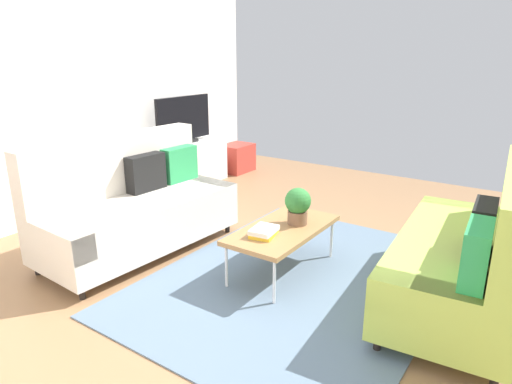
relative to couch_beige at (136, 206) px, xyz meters
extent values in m
plane|color=#936B47|center=(0.28, -1.35, -0.45)|extent=(7.68, 7.68, 0.00)
cube|color=white|center=(0.28, 1.45, 1.00)|extent=(6.40, 0.12, 2.90)
cube|color=slate|center=(0.33, -1.62, -0.44)|extent=(2.90, 2.20, 0.01)
cube|color=beige|center=(-0.02, -0.07, -0.13)|extent=(1.94, 0.93, 0.44)
cube|color=beige|center=(0.00, 0.25, 0.37)|extent=(1.91, 0.29, 0.56)
cube|color=beige|center=(0.83, -0.11, -0.02)|extent=(0.24, 0.85, 0.22)
cube|color=beige|center=(-0.87, -0.03, -0.02)|extent=(0.24, 0.85, 0.22)
cylinder|color=black|center=(0.83, -0.45, -0.40)|extent=(0.05, 0.05, 0.10)
cylinder|color=black|center=(-0.91, -0.37, -0.40)|extent=(0.05, 0.05, 0.10)
cylinder|color=black|center=(0.86, 0.23, -0.40)|extent=(0.05, 0.05, 0.10)
cylinder|color=black|center=(-0.87, 0.31, -0.40)|extent=(0.05, 0.05, 0.10)
cube|color=#288C4C|center=(0.66, 0.04, 0.27)|extent=(0.41, 0.16, 0.36)
cube|color=black|center=(0.21, 0.06, 0.27)|extent=(0.41, 0.16, 0.36)
cube|color=#A3BC4C|center=(0.68, -2.77, -0.13)|extent=(1.96, 0.99, 0.44)
cube|color=#A3BC4C|center=(-0.17, -2.84, -0.02)|extent=(0.27, 0.85, 0.22)
cube|color=#A3BC4C|center=(1.53, -2.70, -0.02)|extent=(0.27, 0.85, 0.22)
cylinder|color=black|center=(-0.22, -2.50, -0.40)|extent=(0.05, 0.05, 0.10)
cylinder|color=black|center=(1.52, -2.36, -0.40)|extent=(0.05, 0.05, 0.10)
cylinder|color=black|center=(-0.16, -3.18, -0.40)|extent=(0.05, 0.05, 0.10)
cylinder|color=black|center=(1.57, -3.04, -0.40)|extent=(0.05, 0.05, 0.10)
cube|color=#288C4C|center=(0.02, -2.97, 0.27)|extent=(0.41, 0.17, 0.36)
cube|color=black|center=(0.47, -2.93, 0.27)|extent=(0.41, 0.17, 0.36)
cube|color=#9E7042|center=(0.38, -1.42, -0.05)|extent=(1.10, 0.56, 0.04)
cylinder|color=silver|center=(-0.12, -1.19, -0.26)|extent=(0.02, 0.02, 0.38)
cylinder|color=silver|center=(0.88, -1.19, -0.26)|extent=(0.02, 0.02, 0.38)
cylinder|color=silver|center=(-0.12, -1.65, -0.26)|extent=(0.02, 0.02, 0.38)
cylinder|color=silver|center=(0.88, -1.65, -0.26)|extent=(0.02, 0.02, 0.38)
cube|color=silver|center=(1.86, 1.11, -0.13)|extent=(1.40, 0.44, 0.64)
cube|color=black|center=(1.86, 1.09, 0.21)|extent=(0.36, 0.20, 0.04)
cube|color=black|center=(1.86, 1.09, 0.53)|extent=(1.00, 0.05, 0.60)
cube|color=#B2382D|center=(2.96, 1.01, -0.23)|extent=(0.52, 0.40, 0.44)
cylinder|color=brown|center=(0.52, -1.48, 0.03)|extent=(0.17, 0.17, 0.12)
sphere|color=#2D7233|center=(0.52, -1.48, 0.18)|extent=(0.23, 0.23, 0.23)
cube|color=gold|center=(0.14, -1.38, -0.01)|extent=(0.27, 0.23, 0.03)
cube|color=silver|center=(0.14, -1.38, 0.02)|extent=(0.26, 0.21, 0.04)
cylinder|color=#B24C4C|center=(1.28, 1.16, 0.26)|extent=(0.10, 0.10, 0.12)
cylinder|color=#3F8C4C|center=(1.44, 1.07, 0.28)|extent=(0.05, 0.05, 0.18)
cylinder|color=#262626|center=(1.54, 1.07, 0.30)|extent=(0.05, 0.05, 0.21)
cylinder|color=#3F8C4C|center=(1.64, 1.07, 0.29)|extent=(0.06, 0.06, 0.20)
camera|label=1|loc=(-2.72, -3.27, 1.42)|focal=31.65mm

